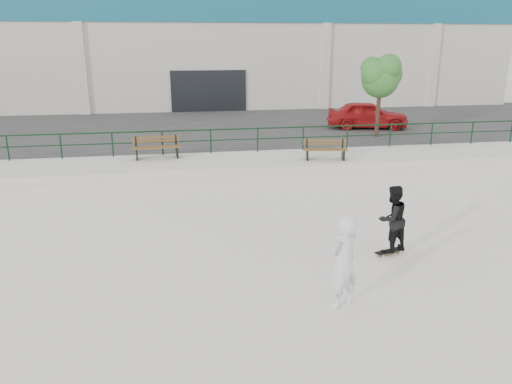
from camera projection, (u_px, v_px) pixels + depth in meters
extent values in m
plane|color=silver|center=(297.00, 276.00, 11.18)|extent=(120.00, 120.00, 0.00)
cube|color=silver|center=(239.00, 165.00, 20.07)|extent=(30.00, 3.00, 0.50)
cube|color=#303030|center=(218.00, 130.00, 28.08)|extent=(60.00, 14.00, 0.50)
cylinder|color=#12311A|center=(234.00, 129.00, 20.93)|extent=(28.00, 0.06, 0.06)
cylinder|color=#12311A|center=(234.00, 140.00, 21.06)|extent=(28.00, 0.05, 0.05)
cylinder|color=#12311A|center=(8.00, 148.00, 19.61)|extent=(0.06, 0.06, 1.00)
cylinder|color=#12311A|center=(61.00, 146.00, 19.94)|extent=(0.06, 0.06, 1.00)
cylinder|color=#12311A|center=(112.00, 145.00, 20.26)|extent=(0.06, 0.06, 1.00)
cylinder|color=#12311A|center=(162.00, 143.00, 20.59)|extent=(0.06, 0.06, 1.00)
cylinder|color=#12311A|center=(211.00, 142.00, 20.91)|extent=(0.06, 0.06, 1.00)
cylinder|color=#12311A|center=(258.00, 140.00, 21.24)|extent=(0.06, 0.06, 1.00)
cylinder|color=#12311A|center=(303.00, 139.00, 21.57)|extent=(0.06, 0.06, 1.00)
cylinder|color=#12311A|center=(347.00, 137.00, 21.89)|extent=(0.06, 0.06, 1.00)
cylinder|color=#12311A|center=(390.00, 136.00, 22.22)|extent=(0.06, 0.06, 1.00)
cylinder|color=#12311A|center=(432.00, 134.00, 22.54)|extent=(0.06, 0.06, 1.00)
cylinder|color=#12311A|center=(472.00, 133.00, 22.87)|extent=(0.06, 0.06, 1.00)
cylinder|color=#12311A|center=(511.00, 132.00, 23.20)|extent=(0.06, 0.06, 1.00)
cube|color=silver|center=(200.00, 54.00, 40.20)|extent=(44.00, 16.00, 8.00)
cube|color=#1A6783|center=(199.00, 14.00, 39.30)|extent=(44.20, 16.20, 1.80)
cube|color=black|center=(209.00, 95.00, 33.30)|extent=(5.00, 0.15, 3.20)
cube|color=silver|center=(82.00, 73.00, 31.51)|extent=(0.60, 0.25, 6.20)
cube|color=silver|center=(325.00, 71.00, 34.12)|extent=(0.60, 0.25, 6.20)
cube|color=silver|center=(433.00, 70.00, 35.43)|extent=(0.60, 0.25, 6.20)
cube|color=brown|center=(157.00, 148.00, 19.82)|extent=(1.92, 0.27, 0.04)
cube|color=brown|center=(157.00, 147.00, 20.00)|extent=(1.92, 0.27, 0.04)
cube|color=brown|center=(156.00, 146.00, 20.18)|extent=(1.92, 0.27, 0.04)
cube|color=brown|center=(156.00, 141.00, 20.20)|extent=(1.91, 0.19, 0.11)
cube|color=brown|center=(156.00, 137.00, 20.15)|extent=(1.91, 0.19, 0.11)
cube|color=black|center=(137.00, 154.00, 19.88)|extent=(0.10, 0.54, 0.45)
cube|color=black|center=(136.00, 142.00, 20.01)|extent=(0.07, 0.06, 0.45)
cube|color=black|center=(177.00, 152.00, 20.25)|extent=(0.10, 0.54, 0.45)
cube|color=black|center=(176.00, 140.00, 20.38)|extent=(0.07, 0.06, 0.45)
cube|color=brown|center=(326.00, 150.00, 19.64)|extent=(1.72, 0.40, 0.04)
cube|color=brown|center=(325.00, 150.00, 19.80)|extent=(1.72, 0.40, 0.04)
cube|color=brown|center=(325.00, 149.00, 19.97)|extent=(1.72, 0.40, 0.04)
cube|color=brown|center=(325.00, 144.00, 19.99)|extent=(1.71, 0.33, 0.10)
cube|color=brown|center=(325.00, 140.00, 19.95)|extent=(1.71, 0.33, 0.10)
cube|color=black|center=(307.00, 155.00, 19.86)|extent=(0.14, 0.48, 0.40)
cube|color=black|center=(307.00, 144.00, 19.99)|extent=(0.06, 0.06, 0.40)
cube|color=black|center=(343.00, 155.00, 19.87)|extent=(0.14, 0.48, 0.40)
cube|color=black|center=(343.00, 144.00, 19.99)|extent=(0.06, 0.06, 0.40)
cylinder|color=#432E21|center=(378.00, 112.00, 24.39)|extent=(0.20, 0.20, 2.39)
sphere|color=#276B27|center=(380.00, 79.00, 23.93)|extent=(1.79, 1.79, 1.79)
sphere|color=#276B27|center=(388.00, 74.00, 24.24)|extent=(1.39, 1.39, 1.39)
sphere|color=#276B27|center=(374.00, 73.00, 23.59)|extent=(1.29, 1.29, 1.29)
sphere|color=#276B27|center=(389.00, 67.00, 23.41)|extent=(1.19, 1.19, 1.19)
sphere|color=#276B27|center=(372.00, 68.00, 24.11)|extent=(1.10, 1.10, 1.10)
imported|color=#AB1516|center=(367.00, 115.00, 26.92)|extent=(4.56, 2.66, 1.46)
cube|color=black|center=(389.00, 251.00, 12.29)|extent=(0.80, 0.42, 0.02)
cube|color=brown|center=(389.00, 251.00, 12.29)|extent=(0.80, 0.42, 0.01)
cube|color=#98989D|center=(381.00, 254.00, 12.18)|extent=(0.10, 0.17, 0.03)
cube|color=#98989D|center=(397.00, 251.00, 12.41)|extent=(0.10, 0.17, 0.03)
cylinder|color=beige|center=(384.00, 256.00, 12.11)|extent=(0.06, 0.04, 0.06)
cylinder|color=beige|center=(378.00, 254.00, 12.27)|extent=(0.06, 0.04, 0.06)
cylinder|color=beige|center=(400.00, 253.00, 12.34)|extent=(0.06, 0.04, 0.06)
cylinder|color=beige|center=(395.00, 250.00, 12.50)|extent=(0.06, 0.04, 0.06)
imported|color=black|center=(392.00, 219.00, 12.04)|extent=(0.98, 0.87, 1.67)
imported|color=white|center=(344.00, 262.00, 9.66)|extent=(0.81, 0.71, 1.88)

